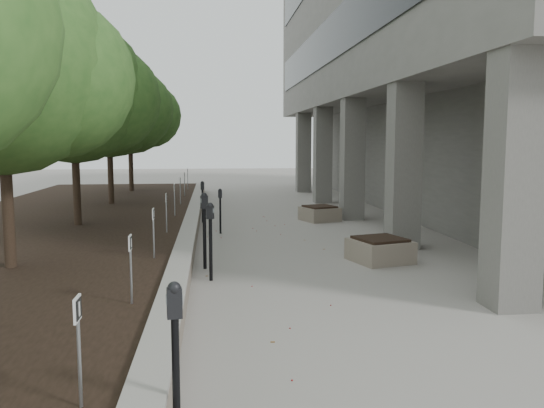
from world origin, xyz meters
TOP-DOWN VIEW (x-y plane):
  - ground at (0.00, 0.00)m, footprint 90.00×90.00m
  - retaining_wall at (-1.82, 9.00)m, footprint 0.39×26.00m
  - planting_bed at (-5.50, 9.00)m, footprint 7.00×26.00m
  - brutalist_building at (9.50, 13.00)m, footprint 13.10×26.00m
  - crabapple_tree_2 at (-4.80, 3.00)m, footprint 4.60×4.00m
  - crabapple_tree_3 at (-4.80, 8.00)m, footprint 4.60×4.00m
  - crabapple_tree_4 at (-4.80, 13.00)m, footprint 4.60×4.00m
  - crabapple_tree_5 at (-4.80, 18.00)m, footprint 4.60×4.00m
  - parking_sign_1 at (-2.35, -2.50)m, footprint 0.04×0.22m
  - parking_sign_2 at (-2.35, 0.50)m, footprint 0.04×0.22m
  - parking_sign_3 at (-2.35, 3.50)m, footprint 0.04×0.22m
  - parking_sign_4 at (-2.35, 6.50)m, footprint 0.04×0.22m
  - parking_sign_5 at (-2.35, 9.50)m, footprint 0.04×0.22m
  - parking_sign_6 at (-2.35, 12.50)m, footprint 0.04×0.22m
  - parking_sign_7 at (-2.35, 15.50)m, footprint 0.04×0.22m
  - parking_sign_8 at (-2.35, 18.50)m, footprint 0.04×0.22m
  - parking_meter_1 at (-1.55, -2.59)m, footprint 0.16×0.12m
  - parking_meter_2 at (-1.40, 4.21)m, footprint 0.19×0.16m
  - parking_meter_3 at (-1.28, 3.23)m, footprint 0.17×0.15m
  - parking_meter_4 at (-1.02, 8.54)m, footprint 0.13×0.10m
  - parking_meter_5 at (-1.55, 10.75)m, footprint 0.14×0.11m
  - planter_front at (2.39, 4.50)m, footprint 1.41×1.41m
  - planter_back at (2.27, 10.75)m, footprint 1.36×1.36m
  - berry_scatter at (-0.10, 5.00)m, footprint 3.30×14.10m

SIDE VIEW (x-z plane):
  - ground at x=0.00m, z-range 0.00..0.00m
  - berry_scatter at x=-0.10m, z-range 0.00..0.02m
  - planting_bed at x=-5.50m, z-range 0.00..0.40m
  - planter_back at x=2.27m, z-range 0.00..0.50m
  - retaining_wall at x=-1.82m, z-range 0.00..0.50m
  - planter_front at x=2.39m, z-range 0.00..0.53m
  - parking_meter_4 at x=-1.02m, z-range 0.00..1.28m
  - parking_meter_5 at x=-1.55m, z-range 0.00..1.34m
  - parking_meter_1 at x=-1.55m, z-range 0.00..1.48m
  - parking_meter_3 at x=-1.28m, z-range 0.00..1.49m
  - parking_meter_2 at x=-1.40m, z-range 0.00..1.58m
  - parking_sign_1 at x=-2.35m, z-range 0.40..1.36m
  - parking_sign_2 at x=-2.35m, z-range 0.40..1.36m
  - parking_sign_3 at x=-2.35m, z-range 0.40..1.36m
  - parking_sign_4 at x=-2.35m, z-range 0.40..1.36m
  - parking_sign_5 at x=-2.35m, z-range 0.40..1.36m
  - parking_sign_6 at x=-2.35m, z-range 0.40..1.36m
  - parking_sign_7 at x=-2.35m, z-range 0.40..1.36m
  - parking_sign_8 at x=-2.35m, z-range 0.40..1.36m
  - crabapple_tree_2 at x=-4.80m, z-range 0.40..5.84m
  - crabapple_tree_3 at x=-4.80m, z-range 0.40..5.84m
  - crabapple_tree_4 at x=-4.80m, z-range 0.40..5.84m
  - crabapple_tree_5 at x=-4.80m, z-range 0.40..5.84m
  - brutalist_building at x=9.50m, z-range 0.00..15.00m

